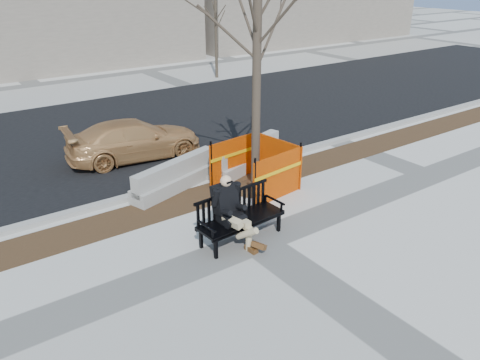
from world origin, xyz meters
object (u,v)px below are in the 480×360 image
object	(u,v)px
seated_man	(230,242)
jersey_barrier_right	(248,167)
sedan	(136,158)
tree_fence	(255,188)
jersey_barrier_left	(176,189)
bench	(241,239)

from	to	relation	value
seated_man	jersey_barrier_right	size ratio (longest dim) A/B	0.55
seated_man	sedan	bearing A→B (deg)	81.73
tree_fence	jersey_barrier_left	distance (m)	2.13
seated_man	jersey_barrier_left	size ratio (longest dim) A/B	0.55
bench	seated_man	bearing A→B (deg)	168.57
seated_man	tree_fence	bearing A→B (deg)	37.95
tree_fence	sedan	size ratio (longest dim) A/B	1.60
tree_fence	jersey_barrier_right	xyz separation A→B (m)	(0.73, 1.29, 0.00)
sedan	jersey_barrier_left	bearing A→B (deg)	-175.64
jersey_barrier_left	tree_fence	bearing A→B (deg)	-52.21
tree_fence	jersey_barrier_right	world-z (taller)	tree_fence
seated_man	jersey_barrier_left	bearing A→B (deg)	79.31
sedan	jersey_barrier_left	xyz separation A→B (m)	(-0.09, -2.77, 0.00)
jersey_barrier_right	seated_man	bearing A→B (deg)	-150.01
sedan	jersey_barrier_right	world-z (taller)	sedan
jersey_barrier_left	jersey_barrier_right	bearing A→B (deg)	-15.63
seated_man	jersey_barrier_right	world-z (taller)	seated_man
bench	seated_man	size ratio (longest dim) A/B	1.31
bench	jersey_barrier_left	xyz separation A→B (m)	(0.10, 3.14, 0.00)
bench	tree_fence	distance (m)	2.67
seated_man	tree_fence	xyz separation A→B (m)	(2.12, 1.89, 0.00)
bench	jersey_barrier_right	xyz separation A→B (m)	(2.58, 3.22, 0.00)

